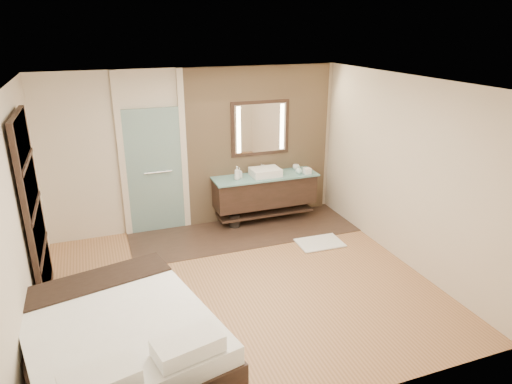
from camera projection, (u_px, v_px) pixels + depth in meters
name	position (u px, v px, depth m)	size (l,w,h in m)	color
floor	(240.00, 286.00, 6.20)	(5.00, 5.00, 0.00)	#91603D
tile_strip	(244.00, 232.00, 7.80)	(3.80, 1.30, 0.01)	#35241C
stone_wall	(259.00, 144.00, 8.03)	(2.60, 0.08, 2.70)	tan
vanity	(265.00, 191.00, 8.04)	(1.85, 0.55, 0.88)	black
mirror_unit	(260.00, 128.00, 7.88)	(1.06, 0.04, 0.96)	black
frosted_door	(154.00, 166.00, 7.50)	(1.10, 0.12, 2.70)	silver
shoji_partition	(34.00, 211.00, 5.52)	(0.06, 1.20, 2.40)	black
bed	(119.00, 346.00, 4.53)	(2.14, 2.46, 0.82)	black
bath_mat	(320.00, 243.00, 7.37)	(0.72, 0.50, 0.02)	white
waste_bin	(235.00, 221.00, 7.95)	(0.19, 0.19, 0.24)	black
tissue_box	(307.00, 171.00, 8.02)	(0.12, 0.12, 0.10)	white
soap_bottle_a	(237.00, 173.00, 7.68)	(0.09, 0.09, 0.24)	silver
soap_bottle_b	(239.00, 173.00, 7.79)	(0.08, 0.08, 0.18)	#B2B2B2
soap_bottle_c	(299.00, 170.00, 8.01)	(0.11, 0.11, 0.14)	#A3CDCB
cup	(296.00, 167.00, 8.25)	(0.11, 0.11, 0.09)	white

